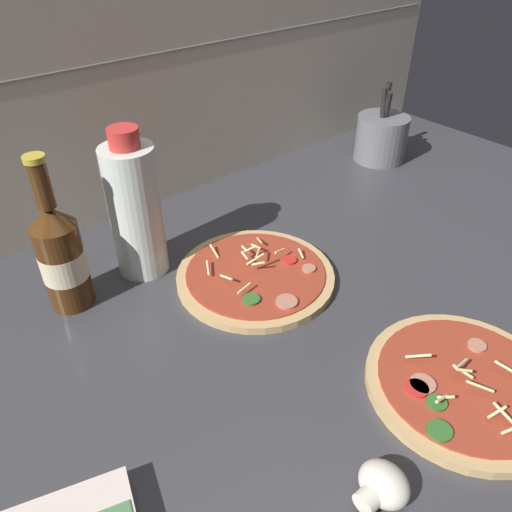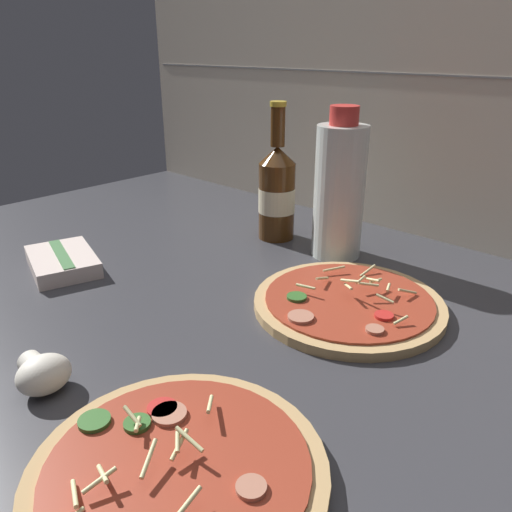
{
  "view_description": "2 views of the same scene",
  "coord_description": "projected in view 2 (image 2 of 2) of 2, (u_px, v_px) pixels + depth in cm",
  "views": [
    {
      "loc": [
        -39.55,
        -34.08,
        51.87
      ],
      "look_at": [
        -2.49,
        10.29,
        9.98
      ],
      "focal_mm": 35.0,
      "sensor_mm": 36.0,
      "label": 1
    },
    {
      "loc": [
        30.73,
        -37.07,
        34.47
      ],
      "look_at": [
        -9.24,
        5.53,
        9.71
      ],
      "focal_mm": 35.0,
      "sensor_mm": 36.0,
      "label": 2
    }
  ],
  "objects": [
    {
      "name": "oil_bottle",
      "position": [
        339.0,
        190.0,
        0.78
      ],
      "size": [
        7.98,
        7.98,
        23.77
      ],
      "color": "silver",
      "rests_on": "counter_slab"
    },
    {
      "name": "pizza_far",
      "position": [
        351.0,
        304.0,
        0.65
      ],
      "size": [
        24.82,
        24.82,
        4.61
      ],
      "color": "tan",
      "rests_on": "counter_slab"
    },
    {
      "name": "dish_towel",
      "position": [
        63.0,
        261.0,
        0.77
      ],
      "size": [
        15.41,
        12.53,
        2.56
      ],
      "color": "beige",
      "rests_on": "counter_slab"
    },
    {
      "name": "beer_bottle",
      "position": [
        277.0,
        191.0,
        0.87
      ],
      "size": [
        6.41,
        6.41,
        23.57
      ],
      "color": "#47280F",
      "rests_on": "counter_slab"
    },
    {
      "name": "mushroom_left",
      "position": [
        43.0,
        373.0,
        0.5
      ],
      "size": [
        5.68,
        5.41,
        3.79
      ],
      "color": "white",
      "rests_on": "counter_slab"
    },
    {
      "name": "tile_backsplash",
      "position": [
        478.0,
        77.0,
        0.77
      ],
      "size": [
        160.0,
        1.13,
        60.0
      ],
      "color": "beige",
      "rests_on": "ground"
    },
    {
      "name": "counter_slab",
      "position": [
        282.0,
        359.0,
        0.57
      ],
      "size": [
        160.0,
        90.0,
        2.5
      ],
      "color": "#38383D",
      "rests_on": "ground"
    },
    {
      "name": "pizza_near",
      "position": [
        178.0,
        471.0,
        0.4
      ],
      "size": [
        23.99,
        23.99,
        3.86
      ],
      "color": "tan",
      "rests_on": "counter_slab"
    }
  ]
}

